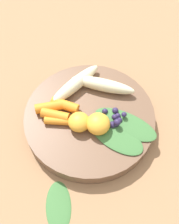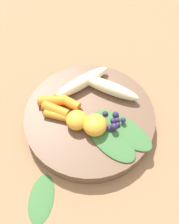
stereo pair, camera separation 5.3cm
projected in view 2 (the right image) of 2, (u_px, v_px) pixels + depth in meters
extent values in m
plane|color=#99704C|center=(90.00, 122.00, 0.56)|extent=(2.40, 2.40, 0.00)
cylinder|color=brown|center=(90.00, 119.00, 0.55)|extent=(0.26, 0.26, 0.03)
ellipsoid|color=beige|center=(82.00, 82.00, 0.56)|extent=(0.04, 0.13, 0.03)
ellipsoid|color=beige|center=(108.00, 87.00, 0.55)|extent=(0.13, 0.08, 0.03)
ellipsoid|color=#F4A833|center=(95.00, 125.00, 0.50)|extent=(0.05, 0.05, 0.03)
ellipsoid|color=#F4A833|center=(78.00, 122.00, 0.51)|extent=(0.04, 0.04, 0.03)
cylinder|color=orange|center=(67.00, 101.00, 0.54)|extent=(0.06, 0.03, 0.02)
cylinder|color=orange|center=(52.00, 101.00, 0.54)|extent=(0.05, 0.06, 0.02)
cylinder|color=orange|center=(55.00, 110.00, 0.53)|extent=(0.06, 0.04, 0.02)
cylinder|color=orange|center=(56.00, 116.00, 0.53)|extent=(0.05, 0.04, 0.01)
sphere|color=#2D234C|center=(110.00, 128.00, 0.51)|extent=(0.01, 0.01, 0.01)
sphere|color=#2D234C|center=(117.00, 120.00, 0.52)|extent=(0.01, 0.01, 0.01)
sphere|color=#2D234C|center=(115.00, 126.00, 0.51)|extent=(0.01, 0.01, 0.01)
sphere|color=#2D234C|center=(113.00, 128.00, 0.51)|extent=(0.01, 0.01, 0.01)
sphere|color=#2D234C|center=(113.00, 121.00, 0.52)|extent=(0.01, 0.01, 0.01)
sphere|color=#2D234C|center=(105.00, 114.00, 0.53)|extent=(0.01, 0.01, 0.01)
sphere|color=#2D234C|center=(118.00, 125.00, 0.52)|extent=(0.01, 0.01, 0.01)
sphere|color=#2D234C|center=(123.00, 120.00, 0.51)|extent=(0.01, 0.01, 0.01)
sphere|color=#2D234C|center=(114.00, 127.00, 0.50)|extent=(0.01, 0.01, 0.01)
sphere|color=#2D234C|center=(113.00, 121.00, 0.51)|extent=(0.01, 0.01, 0.01)
sphere|color=#2D234C|center=(116.00, 115.00, 0.53)|extent=(0.01, 0.01, 0.01)
ellipsoid|color=#3D7038|center=(111.00, 141.00, 0.50)|extent=(0.11, 0.06, 0.01)
ellipsoid|color=#3D7038|center=(123.00, 130.00, 0.51)|extent=(0.13, 0.07, 0.01)
ellipsoid|color=#3D7038|center=(41.00, 199.00, 0.48)|extent=(0.09, 0.10, 0.01)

